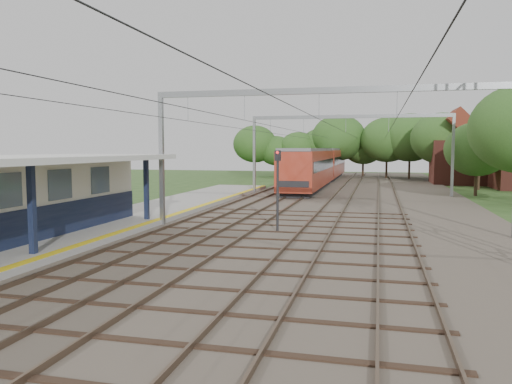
# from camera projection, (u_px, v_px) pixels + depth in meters

# --- Properties ---
(ground) EXTENTS (160.00, 160.00, 0.00)m
(ground) POSITION_uv_depth(u_px,v_px,m) (85.00, 340.00, 10.65)
(ground) COLOR #2D4C1E
(ground) RESTS_ON ground
(ballast_bed) EXTENTS (18.00, 90.00, 0.10)m
(ballast_bed) POSITION_uv_depth(u_px,v_px,m) (351.00, 201.00, 38.72)
(ballast_bed) COLOR #473D33
(ballast_bed) RESTS_ON ground
(platform) EXTENTS (5.00, 52.00, 0.35)m
(platform) POSITION_uv_depth(u_px,v_px,m) (110.00, 224.00, 25.97)
(platform) COLOR gray
(platform) RESTS_ON ground
(yellow_stripe) EXTENTS (0.45, 52.00, 0.01)m
(yellow_stripe) POSITION_uv_depth(u_px,v_px,m) (150.00, 222.00, 25.41)
(yellow_stripe) COLOR yellow
(yellow_stripe) RESTS_ON platform
(rail_tracks) EXTENTS (11.80, 88.00, 0.15)m
(rail_tracks) POSITION_uv_depth(u_px,v_px,m) (319.00, 198.00, 39.30)
(rail_tracks) COLOR brown
(rail_tracks) RESTS_ON ballast_bed
(catenary_system) EXTENTS (17.22, 88.00, 7.00)m
(catenary_system) POSITION_uv_depth(u_px,v_px,m) (339.00, 128.00, 33.82)
(catenary_system) COLOR gray
(catenary_system) RESTS_ON ground
(tree_band) EXTENTS (31.72, 30.88, 8.82)m
(tree_band) POSITION_uv_depth(u_px,v_px,m) (362.00, 142.00, 64.57)
(tree_band) COLOR #382619
(tree_band) RESTS_ON ground
(house_far) EXTENTS (8.00, 6.12, 8.66)m
(house_far) POSITION_uv_depth(u_px,v_px,m) (469.00, 156.00, 56.87)
(house_far) COLOR brown
(house_far) RESTS_ON ground
(train) EXTENTS (3.07, 38.21, 4.02)m
(train) POSITION_uv_depth(u_px,v_px,m) (320.00, 165.00, 57.63)
(train) COLOR black
(train) RESTS_ON ballast_bed
(signal_post) EXTENTS (0.30, 0.27, 4.00)m
(signal_post) POSITION_uv_depth(u_px,v_px,m) (278.00, 183.00, 23.86)
(signal_post) COLOR black
(signal_post) RESTS_ON ground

